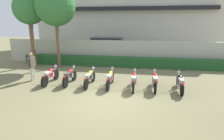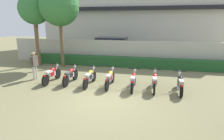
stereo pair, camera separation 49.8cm
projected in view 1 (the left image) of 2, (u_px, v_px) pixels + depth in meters
The scene contains 15 objects.
ground at pixel (104, 101), 7.93m from camera, with size 60.00×60.00×0.00m, color olive.
building at pixel (130, 13), 21.44m from camera, with size 20.00×6.50×8.57m.
compound_wall at pixel (122, 53), 14.38m from camera, with size 19.00×0.30×1.87m, color #BCB7A8.
hedge_row at pixel (121, 62), 13.86m from camera, with size 15.20×0.70×0.72m, color #235628.
parked_car at pixel (109, 48), 17.15m from camera, with size 4.59×2.26×1.89m.
tree_near_inspector at pixel (29, 10), 13.08m from camera, with size 2.23×2.23×5.28m.
tree_far_side at pixel (55, 6), 12.70m from camera, with size 2.77×2.77×5.71m.
motorcycle_in_row_0 at pixel (50, 75), 10.06m from camera, with size 0.60×1.92×0.96m.
motorcycle_in_row_1 at pixel (70, 76), 9.94m from camera, with size 0.60×1.81×0.96m.
motorcycle_in_row_2 at pixel (90, 77), 9.71m from camera, with size 0.60×1.87×0.94m.
motorcycle_in_row_3 at pixel (110, 78), 9.54m from camera, with size 0.60×1.93×0.96m.
motorcycle_in_row_4 at pixel (134, 80), 9.26m from camera, with size 0.60×1.85×0.95m.
motorcycle_in_row_5 at pixel (155, 81), 9.15m from camera, with size 0.60×1.83×0.97m.
motorcycle_in_row_6 at pixel (180, 82), 8.91m from camera, with size 0.60×1.85×0.94m.
inspector_person at pixel (32, 64), 10.40m from camera, with size 0.22×0.66×1.61m.
Camera 1 is at (1.52, -7.18, 3.28)m, focal length 29.67 mm.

